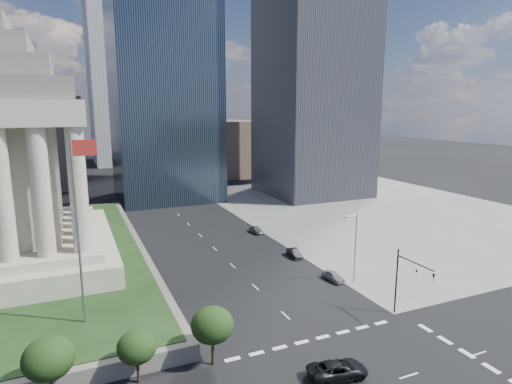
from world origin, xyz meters
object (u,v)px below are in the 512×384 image
flagpole (79,220)px  parked_sedan_near (333,276)px  traffic_signal_ne (408,276)px  parked_sedan_mid (294,253)px  parked_sedan_far (256,230)px  street_lamp_north (354,244)px  pickup_truck (338,370)px

flagpole → parked_sedan_near: bearing=4.6°
traffic_signal_ne → parked_sedan_mid: 24.54m
parked_sedan_mid → parked_sedan_far: size_ratio=1.01×
traffic_signal_ne → street_lamp_north: size_ratio=0.80×
pickup_truck → parked_sedan_near: bearing=-23.6°
pickup_truck → street_lamp_north: bearing=-30.5°
parked_sedan_mid → parked_sedan_near: bearing=-82.7°
parked_sedan_mid → parked_sedan_far: (-0.25, 15.29, 0.02)m
pickup_truck → flagpole: bearing=60.4°
traffic_signal_ne → parked_sedan_mid: traffic_signal_ne is taller
traffic_signal_ne → parked_sedan_near: (-1.32, 12.98, -4.59)m
street_lamp_north → pickup_truck: street_lamp_north is taller
traffic_signal_ne → parked_sedan_near: traffic_signal_ne is taller
pickup_truck → parked_sedan_far: (11.79, 45.59, -0.10)m
parked_sedan_far → pickup_truck: bearing=-108.4°
street_lamp_north → parked_sedan_mid: 13.91m
traffic_signal_ne → street_lamp_north: (0.83, 11.30, 0.41)m
flagpole → parked_sedan_far: 45.29m
street_lamp_north → parked_sedan_far: (-2.70, 28.04, -4.98)m
street_lamp_north → parked_sedan_near: 5.70m
street_lamp_north → parked_sedan_mid: bearing=100.9°
flagpole → parked_sedan_mid: flagpole is taller
parked_sedan_near → parked_sedan_far: 26.37m
street_lamp_north → parked_sedan_near: (-2.15, 1.68, -5.00)m
parked_sedan_near → flagpole: bearing=179.8°
traffic_signal_ne → parked_sedan_near: bearing=95.8°
flagpole → parked_sedan_near: flagpole is taller
street_lamp_north → parked_sedan_near: street_lamp_north is taller
traffic_signal_ne → parked_sedan_mid: (-1.62, 24.05, -4.59)m
traffic_signal_ne → parked_sedan_far: 39.65m
street_lamp_north → pickup_truck: (-14.50, -17.56, -4.88)m
pickup_truck → parked_sedan_mid: size_ratio=1.39×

